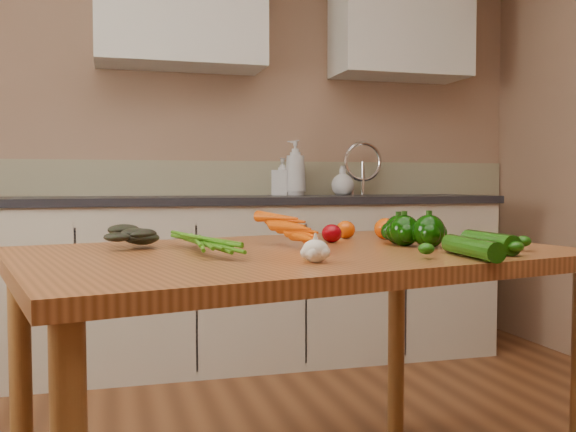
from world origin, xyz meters
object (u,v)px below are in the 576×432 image
(soap_bottle_c, at_px, (343,181))
(pepper_a, at_px, (404,231))
(pepper_c, at_px, (429,231))
(tomato_b, at_px, (345,230))
(soap_bottle_a, at_px, (295,168))
(garlic_bulb, at_px, (315,251))
(pepper_b, at_px, (398,230))
(leafy_greens, at_px, (130,230))
(table, at_px, (295,281))
(zucchini_a, at_px, (489,242))
(soap_bottle_b, at_px, (282,177))
(tomato_c, at_px, (386,229))
(zucchini_b, at_px, (472,248))
(tomato_a, at_px, (332,233))
(carrot_bunch, at_px, (267,236))

(soap_bottle_c, relative_size, pepper_a, 1.93)
(pepper_c, xyz_separation_m, tomato_b, (-0.13, 0.34, -0.02))
(soap_bottle_a, bearing_deg, tomato_b, 51.27)
(garlic_bulb, bearing_deg, pepper_b, 43.80)
(leafy_greens, height_order, garlic_bulb, leafy_greens)
(tomato_b, bearing_deg, soap_bottle_a, 79.75)
(table, height_order, zucchini_a, zucchini_a)
(soap_bottle_a, relative_size, zucchini_a, 1.51)
(table, bearing_deg, soap_bottle_c, 53.21)
(zucchini_a, bearing_deg, soap_bottle_c, 80.31)
(soap_bottle_b, xyz_separation_m, tomato_c, (-0.10, -1.66, -0.19))
(soap_bottle_c, distance_m, pepper_a, 1.90)
(soap_bottle_b, bearing_deg, zucchini_a, 127.83)
(soap_bottle_a, bearing_deg, zucchini_a, 59.88)
(pepper_a, xyz_separation_m, tomato_b, (-0.08, 0.27, -0.01))
(garlic_bulb, xyz_separation_m, tomato_b, (0.29, 0.58, 0.00))
(zucchini_a, xyz_separation_m, zucchini_b, (-0.11, -0.10, -0.00))
(tomato_a, relative_size, zucchini_a, 0.30)
(carrot_bunch, xyz_separation_m, pepper_a, (0.41, -0.02, 0.01))
(pepper_a, xyz_separation_m, zucchini_a, (0.14, -0.22, -0.02))
(soap_bottle_c, xyz_separation_m, tomato_c, (-0.46, -1.62, -0.16))
(soap_bottle_c, height_order, tomato_c, soap_bottle_c)
(garlic_bulb, distance_m, zucchini_b, 0.40)
(leafy_greens, distance_m, pepper_b, 0.80)
(tomato_b, distance_m, zucchini_a, 0.54)
(soap_bottle_a, xyz_separation_m, tomato_c, (-0.16, -1.61, -0.23))
(soap_bottle_c, xyz_separation_m, pepper_c, (-0.45, -1.90, -0.15))
(pepper_c, xyz_separation_m, tomato_a, (-0.22, 0.21, -0.02))
(soap_bottle_b, distance_m, soap_bottle_c, 0.36)
(tomato_c, bearing_deg, carrot_bunch, -157.03)
(tomato_b, height_order, tomato_c, tomato_c)
(garlic_bulb, bearing_deg, tomato_c, 51.42)
(pepper_a, xyz_separation_m, tomato_c, (0.04, 0.21, -0.01))
(pepper_b, height_order, pepper_c, pepper_c)
(table, xyz_separation_m, tomato_c, (0.38, 0.23, 0.12))
(soap_bottle_a, xyz_separation_m, garlic_bulb, (-0.57, -2.13, -0.24))
(soap_bottle_c, distance_m, zucchini_b, 2.21)
(soap_bottle_c, xyz_separation_m, tomato_a, (-0.66, -1.68, -0.17))
(soap_bottle_c, distance_m, zucchini_a, 2.09)
(pepper_a, height_order, zucchini_a, pepper_a)
(soap_bottle_b, height_order, pepper_a, soap_bottle_b)
(tomato_b, height_order, zucchini_a, tomato_b)
(soap_bottle_a, height_order, tomato_c, soap_bottle_a)
(carrot_bunch, bearing_deg, leafy_greens, 148.40)
(pepper_a, distance_m, pepper_c, 0.08)
(soap_bottle_a, xyz_separation_m, tomato_b, (-0.28, -1.55, -0.24))
(table, distance_m, soap_bottle_b, 1.97)
(leafy_greens, distance_m, zucchini_b, 0.93)
(soap_bottle_c, bearing_deg, soap_bottle_a, -170.01)
(soap_bottle_c, distance_m, pepper_c, 1.95)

